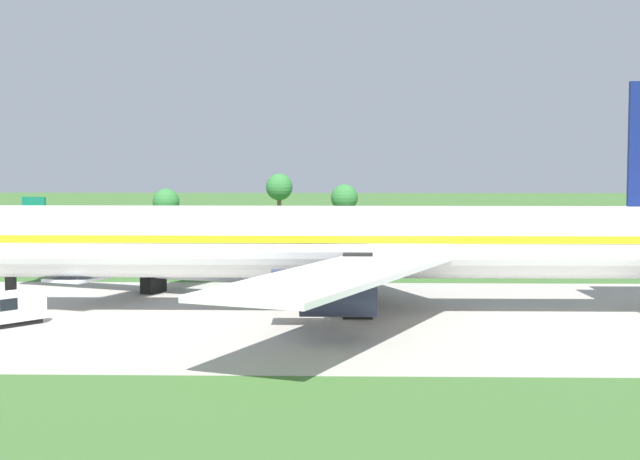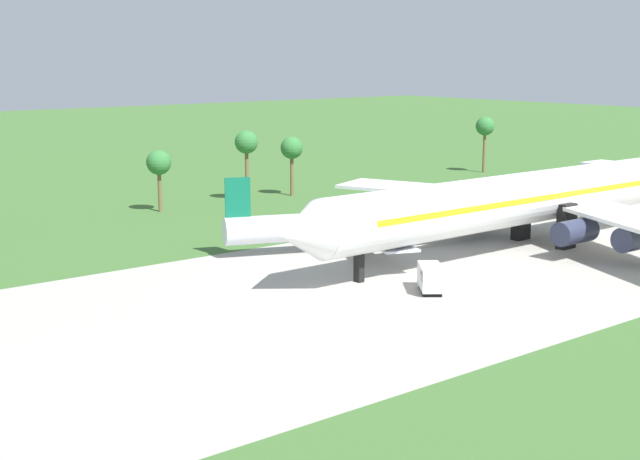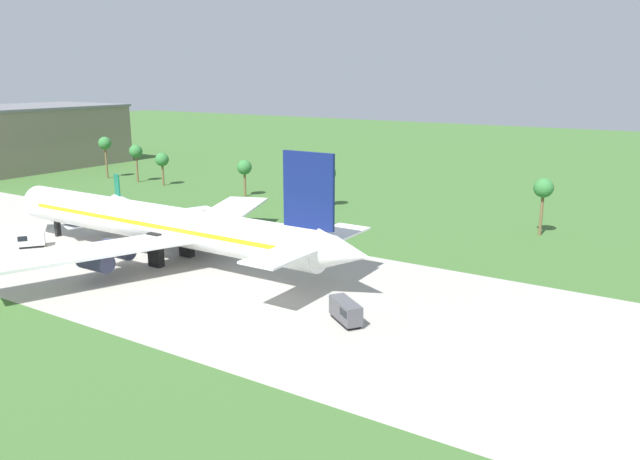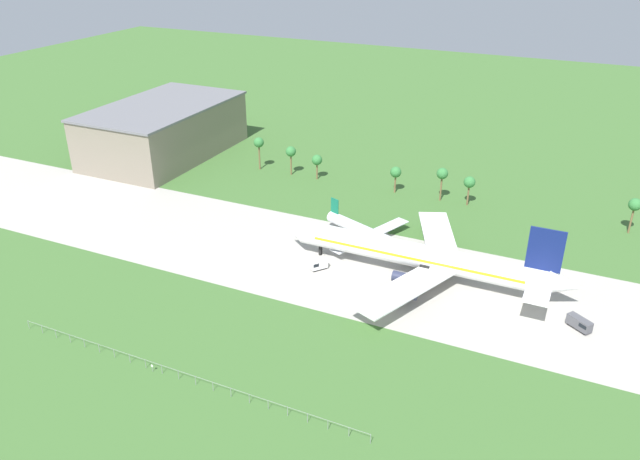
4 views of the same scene
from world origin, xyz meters
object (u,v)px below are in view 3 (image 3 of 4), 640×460
(catering_van, at_px, (30,239))
(baggage_tug, at_px, (346,311))
(regional_aircraft, at_px, (142,215))
(jet_airliner, at_px, (164,224))
(terminal_building, at_px, (18,137))

(catering_van, bearing_deg, baggage_tug, 0.32)
(regional_aircraft, height_order, baggage_tug, regional_aircraft)
(baggage_tug, bearing_deg, catering_van, -179.68)
(jet_airliner, distance_m, catering_van, 26.68)
(jet_airliner, bearing_deg, terminal_building, 157.49)
(baggage_tug, bearing_deg, terminal_building, 160.33)
(regional_aircraft, relative_size, catering_van, 6.48)
(regional_aircraft, bearing_deg, baggage_tug, -18.35)
(jet_airliner, xyz_separation_m, regional_aircraft, (-18.21, 11.60, -2.89))
(terminal_building, bearing_deg, jet_airliner, -22.51)
(baggage_tug, relative_size, terminal_building, 0.09)
(baggage_tug, height_order, terminal_building, terminal_building)
(catering_van, bearing_deg, regional_aircraft, 69.52)
(terminal_building, bearing_deg, baggage_tug, -19.67)
(catering_van, relative_size, terminal_building, 0.08)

